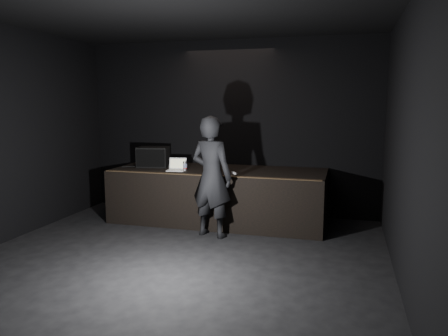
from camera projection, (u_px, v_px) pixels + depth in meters
name	position (u px, v px, depth m)	size (l,w,h in m)	color
ground	(162.00, 273.00, 5.82)	(7.00, 7.00, 0.00)	black
room_walls	(158.00, 121.00, 5.52)	(6.10, 7.10, 3.52)	black
stage_riser	(219.00, 195.00, 8.35)	(4.00, 1.50, 1.00)	black
riser_lip	(207.00, 175.00, 7.60)	(3.92, 0.10, 0.01)	brown
stage_monitor	(153.00, 157.00, 8.59)	(0.65, 0.53, 0.39)	black
cable	(146.00, 166.00, 8.70)	(0.02, 0.02, 0.97)	black
laptop	(177.00, 167.00, 8.17)	(0.36, 0.33, 0.23)	silver
beer_can	(185.00, 166.00, 8.11)	(0.08, 0.08, 0.18)	silver
plastic_cup	(204.00, 164.00, 8.66)	(0.09, 0.09, 0.11)	white
wii_remote	(234.00, 173.00, 7.77)	(0.04, 0.17, 0.03)	white
person	(211.00, 177.00, 7.32)	(0.75, 0.49, 2.04)	black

